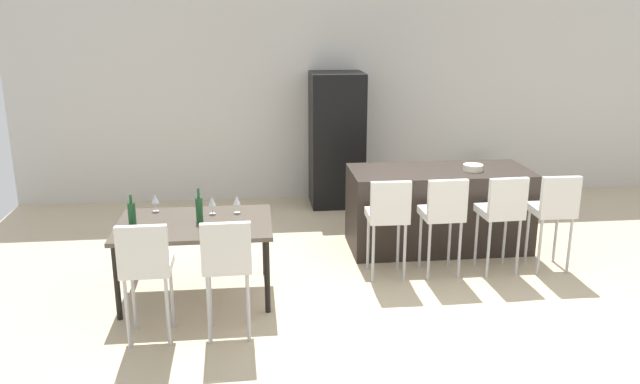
# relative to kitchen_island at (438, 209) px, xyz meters

# --- Properties ---
(ground_plane) EXTENTS (10.00, 10.00, 0.00)m
(ground_plane) POSITION_rel_kitchen_island_xyz_m (-0.39, -0.88, -0.46)
(ground_plane) COLOR #C6B28E
(back_wall) EXTENTS (10.00, 0.12, 2.90)m
(back_wall) POSITION_rel_kitchen_island_xyz_m (-0.39, 2.26, 0.99)
(back_wall) COLOR beige
(back_wall) RESTS_ON ground_plane
(kitchen_island) EXTENTS (2.02, 0.86, 0.92)m
(kitchen_island) POSITION_rel_kitchen_island_xyz_m (0.00, 0.00, 0.00)
(kitchen_island) COLOR black
(kitchen_island) RESTS_ON ground_plane
(bar_chair_left) EXTENTS (0.41, 0.41, 1.05)m
(bar_chair_left) POSITION_rel_kitchen_island_xyz_m (-0.76, -0.81, 0.24)
(bar_chair_left) COLOR silver
(bar_chair_left) RESTS_ON ground_plane
(bar_chair_middle) EXTENTS (0.41, 0.41, 1.05)m
(bar_chair_middle) POSITION_rel_kitchen_island_xyz_m (-0.19, -0.81, 0.24)
(bar_chair_middle) COLOR silver
(bar_chair_middle) RESTS_ON ground_plane
(bar_chair_right) EXTENTS (0.42, 0.42, 1.05)m
(bar_chair_right) POSITION_rel_kitchen_island_xyz_m (0.42, -0.81, 0.24)
(bar_chair_right) COLOR silver
(bar_chair_right) RESTS_ON ground_plane
(bar_chair_far) EXTENTS (0.40, 0.40, 1.05)m
(bar_chair_far) POSITION_rel_kitchen_island_xyz_m (0.98, -0.81, 0.24)
(bar_chair_far) COLOR silver
(bar_chair_far) RESTS_ON ground_plane
(dining_table) EXTENTS (1.44, 1.00, 0.74)m
(dining_table) POSITION_rel_kitchen_island_xyz_m (-2.66, -1.03, 0.22)
(dining_table) COLOR #4C4238
(dining_table) RESTS_ON ground_plane
(dining_chair_near) EXTENTS (0.40, 0.40, 1.05)m
(dining_chair_near) POSITION_rel_kitchen_island_xyz_m (-2.98, -1.89, 0.24)
(dining_chair_near) COLOR silver
(dining_chair_near) RESTS_ON ground_plane
(dining_chair_far) EXTENTS (0.41, 0.41, 1.05)m
(dining_chair_far) POSITION_rel_kitchen_island_xyz_m (-2.33, -1.89, 0.24)
(dining_chair_far) COLOR silver
(dining_chair_far) RESTS_ON ground_plane
(wine_bottle_middle) EXTENTS (0.06, 0.06, 0.33)m
(wine_bottle_middle) POSITION_rel_kitchen_island_xyz_m (-2.61, -1.02, 0.41)
(wine_bottle_middle) COLOR #194723
(wine_bottle_middle) RESTS_ON dining_table
(wine_bottle_right) EXTENTS (0.07, 0.07, 0.29)m
(wine_bottle_right) POSITION_rel_kitchen_island_xyz_m (-3.22, -1.04, 0.39)
(wine_bottle_right) COLOR #194723
(wine_bottle_right) RESTS_ON dining_table
(wine_glass_left) EXTENTS (0.07, 0.07, 0.17)m
(wine_glass_left) POSITION_rel_kitchen_island_xyz_m (-2.50, -0.78, 0.40)
(wine_glass_left) COLOR silver
(wine_glass_left) RESTS_ON dining_table
(wine_glass_far) EXTENTS (0.07, 0.07, 0.17)m
(wine_glass_far) POSITION_rel_kitchen_island_xyz_m (-2.26, -0.78, 0.40)
(wine_glass_far) COLOR silver
(wine_glass_far) RESTS_ON dining_table
(wine_glass_near) EXTENTS (0.07, 0.07, 0.17)m
(wine_glass_near) POSITION_rel_kitchen_island_xyz_m (-3.06, -0.64, 0.40)
(wine_glass_near) COLOR silver
(wine_glass_near) RESTS_ON dining_table
(refrigerator) EXTENTS (0.72, 0.68, 1.84)m
(refrigerator) POSITION_rel_kitchen_island_xyz_m (-0.93, 1.82, 0.46)
(refrigerator) COLOR black
(refrigerator) RESTS_ON ground_plane
(fruit_bowl) EXTENTS (0.22, 0.22, 0.07)m
(fruit_bowl) POSITION_rel_kitchen_island_xyz_m (0.35, -0.08, 0.50)
(fruit_bowl) COLOR beige
(fruit_bowl) RESTS_ON kitchen_island
(potted_plant) EXTENTS (0.38, 0.38, 0.58)m
(potted_plant) POSITION_rel_kitchen_island_xyz_m (1.30, 1.81, -0.12)
(potted_plant) COLOR #996B4C
(potted_plant) RESTS_ON ground_plane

